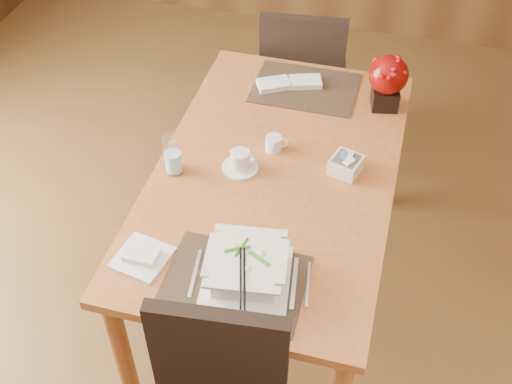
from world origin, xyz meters
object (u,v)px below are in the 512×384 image
(sugar_caddy, at_px, (346,165))
(berry_decor, at_px, (388,80))
(dining_table, at_px, (275,189))
(creamer_jug, at_px, (273,143))
(water_glass, at_px, (173,154))
(bread_plate, at_px, (142,257))
(far_chair, at_px, (303,77))
(coffee_cup, at_px, (240,162))
(soup_setting, at_px, (246,269))

(sugar_caddy, height_order, berry_decor, berry_decor)
(dining_table, height_order, creamer_jug, creamer_jug)
(water_glass, bearing_deg, creamer_jug, 33.44)
(water_glass, xyz_separation_m, bread_plate, (0.04, -0.43, -0.08))
(water_glass, bearing_deg, berry_decor, 40.46)
(berry_decor, relative_size, bread_plate, 1.43)
(sugar_caddy, distance_m, far_chair, 1.00)
(coffee_cup, relative_size, berry_decor, 0.59)
(dining_table, bearing_deg, soup_setting, -86.41)
(dining_table, xyz_separation_m, far_chair, (-0.09, 0.96, -0.13))
(coffee_cup, relative_size, far_chair, 0.15)
(berry_decor, distance_m, far_chair, 0.73)
(dining_table, bearing_deg, creamer_jug, 107.67)
(dining_table, distance_m, soup_setting, 0.55)
(far_chair, bearing_deg, creamer_jug, 87.27)
(water_glass, distance_m, berry_decor, 0.94)
(creamer_jug, bearing_deg, sugar_caddy, -24.88)
(soup_setting, distance_m, coffee_cup, 0.53)
(sugar_caddy, xyz_separation_m, bread_plate, (-0.58, -0.60, -0.03))
(coffee_cup, relative_size, sugar_caddy, 1.33)
(creamer_jug, height_order, berry_decor, berry_decor)
(berry_decor, bearing_deg, water_glass, -139.54)
(sugar_caddy, height_order, bread_plate, sugar_caddy)
(creamer_jug, bearing_deg, far_chair, 78.93)
(creamer_jug, xyz_separation_m, far_chair, (-0.05, 0.85, -0.26))
(bread_plate, bearing_deg, coffee_cup, 69.40)
(water_glass, height_order, sugar_caddy, water_glass)
(coffee_cup, xyz_separation_m, far_chair, (0.05, 0.99, -0.27))
(sugar_caddy, bearing_deg, coffee_cup, -167.37)
(bread_plate, bearing_deg, dining_table, 58.70)
(dining_table, bearing_deg, water_glass, -164.64)
(berry_decor, height_order, far_chair, berry_decor)
(coffee_cup, height_order, creamer_jug, coffee_cup)
(dining_table, relative_size, soup_setting, 4.79)
(creamer_jug, relative_size, bread_plate, 0.50)
(creamer_jug, xyz_separation_m, berry_decor, (0.39, 0.39, 0.11))
(water_glass, distance_m, bread_plate, 0.44)
(water_glass, height_order, berry_decor, berry_decor)
(creamer_jug, relative_size, berry_decor, 0.35)
(bread_plate, bearing_deg, sugar_caddy, 45.80)
(water_glass, bearing_deg, coffee_cup, 18.20)
(creamer_jug, bearing_deg, water_glass, -160.98)
(coffee_cup, height_order, bread_plate, coffee_cup)
(soup_setting, relative_size, far_chair, 0.34)
(coffee_cup, xyz_separation_m, sugar_caddy, (0.39, 0.09, -0.00))
(dining_table, relative_size, berry_decor, 6.28)
(coffee_cup, bearing_deg, berry_decor, 48.02)
(berry_decor, bearing_deg, creamer_jug, -134.46)
(sugar_caddy, relative_size, far_chair, 0.12)
(water_glass, relative_size, sugar_caddy, 1.55)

